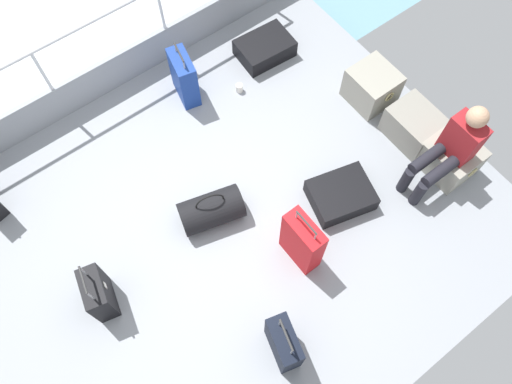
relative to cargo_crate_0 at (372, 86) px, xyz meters
The scene contains 16 objects.
ground_plane 2.18m from the cargo_crate_0, 82.04° to the right, with size 4.40×5.20×0.06m, color gray.
gunwale_port 2.85m from the cargo_crate_0, 131.07° to the right, with size 0.06×5.20×0.45m, color gray.
railing_port 2.90m from the cargo_crate_0, 131.07° to the right, with size 0.04×4.20×1.02m.
sea_wake 3.97m from the cargo_crate_0, 146.97° to the right, with size 12.00×12.00×0.01m.
cargo_crate_0 is the anchor object (origin of this frame).
cargo_crate_1 0.64m from the cargo_crate_0, ahead, with size 0.59×0.44×0.37m.
cargo_crate_2 1.14m from the cargo_crate_0, ahead, with size 0.55×0.47×0.37m.
passenger_seated 1.20m from the cargo_crate_0, ahead, with size 0.34×0.66×1.07m.
suitcase_0 2.94m from the cargo_crate_0, 57.68° to the right, with size 0.44×0.29×0.71m.
suitcase_1 2.06m from the cargo_crate_0, 128.33° to the right, with size 0.45×0.28×0.71m.
suitcase_2 1.34m from the cargo_crate_0, 55.16° to the right, with size 0.63×0.71×0.20m.
suitcase_4 1.33m from the cargo_crate_0, 155.05° to the right, with size 0.49×0.65×0.22m.
suitcase_5 2.05m from the cargo_crate_0, 61.64° to the right, with size 0.41×0.19×0.83m.
suitcase_6 3.55m from the cargo_crate_0, 86.22° to the right, with size 0.42×0.27×0.72m.
duffel_bag 2.25m from the cargo_crate_0, 86.47° to the right, with size 0.49×0.69×0.49m.
paper_cup 1.48m from the cargo_crate_0, 130.82° to the right, with size 0.08×0.08×0.10m, color white.
Camera 1 is at (1.67, -0.93, 4.73)m, focal length 35.45 mm.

